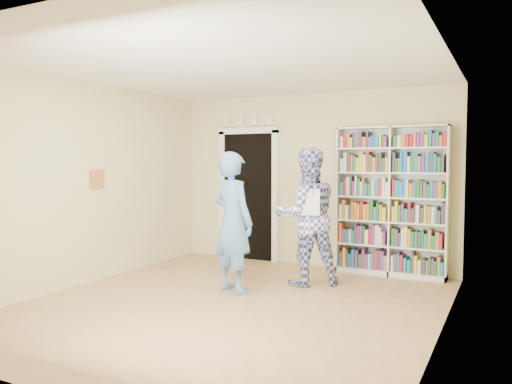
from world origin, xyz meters
TOP-DOWN VIEW (x-y plane):
  - floor at (0.00, 0.00)m, footprint 5.00×5.00m
  - ceiling at (0.00, 0.00)m, footprint 5.00×5.00m
  - wall_back at (0.00, 2.50)m, footprint 4.50×0.00m
  - wall_left at (-2.25, 0.00)m, footprint 0.00×5.00m
  - wall_right at (2.25, 0.00)m, footprint 0.00×5.00m
  - bookshelf at (1.29, 2.34)m, footprint 1.55×0.29m
  - doorway at (-1.10, 2.48)m, footprint 1.10×0.08m
  - wall_art at (-2.23, 0.20)m, footprint 0.03×0.25m
  - man_blue at (-0.27, 0.52)m, footprint 0.75×0.62m
  - man_plaid at (0.41, 1.30)m, footprint 1.12×1.08m
  - paper_sheet at (0.55, 1.05)m, footprint 0.23×0.08m

SIDE VIEW (x-z plane):
  - floor at x=0.00m, z-range 0.00..0.00m
  - man_blue at x=-0.27m, z-range 0.00..1.76m
  - man_plaid at x=0.41m, z-range 0.00..1.82m
  - bookshelf at x=1.29m, z-range 0.01..2.15m
  - paper_sheet at x=0.55m, z-range 0.95..1.29m
  - doorway at x=-1.10m, z-range -0.04..2.39m
  - wall_back at x=0.00m, z-range -0.90..3.60m
  - wall_left at x=-2.25m, z-range -1.15..3.85m
  - wall_right at x=2.25m, z-range -1.15..3.85m
  - wall_art at x=-2.23m, z-range 1.27..1.52m
  - ceiling at x=0.00m, z-range 2.70..2.70m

